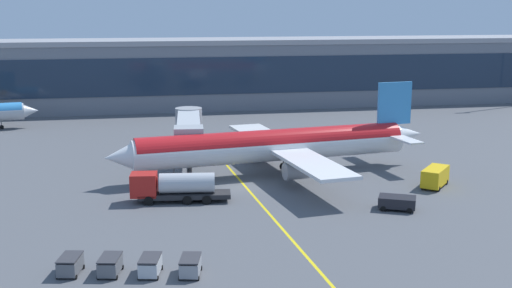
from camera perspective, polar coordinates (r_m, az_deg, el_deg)
name	(u,v)px	position (r m, az deg, el deg)	size (l,w,h in m)	color
ground_plane	(240,188)	(77.19, -1.41, -3.83)	(700.00, 700.00, 0.00)	#515459
apron_lead_in_line	(242,183)	(79.18, -1.21, -3.42)	(0.30, 80.00, 0.01)	yellow
terminal_building	(120,74)	(139.84, -11.82, 5.97)	(205.72, 16.53, 14.45)	slate
main_airliner	(275,145)	(82.34, 1.68, -0.10)	(42.49, 33.88, 11.22)	white
jet_bridge	(189,128)	(89.06, -5.90, 1.40)	(5.21, 18.83, 6.52)	#B2B7BC
fuel_tanker	(174,186)	(71.71, -7.20, -3.70)	(11.02, 3.80, 3.25)	#232326
crew_van	(435,176)	(79.92, 15.38, -2.74)	(4.87, 5.15, 2.30)	yellow
pushback_tug	(398,202)	(70.28, 12.31, -4.96)	(4.42, 3.74, 1.40)	black
baggage_cart_0	(70,265)	(54.71, -15.95, -10.11)	(2.10, 2.92, 1.48)	#595B60
baggage_cart_1	(110,265)	(53.86, -12.64, -10.29)	(2.10, 2.92, 1.48)	#595B60
baggage_cart_2	(150,265)	(53.20, -9.24, -10.43)	(2.10, 2.92, 1.48)	#B2B7BC
baggage_cart_3	(190,266)	(52.72, -5.76, -10.55)	(2.10, 2.92, 1.48)	gray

